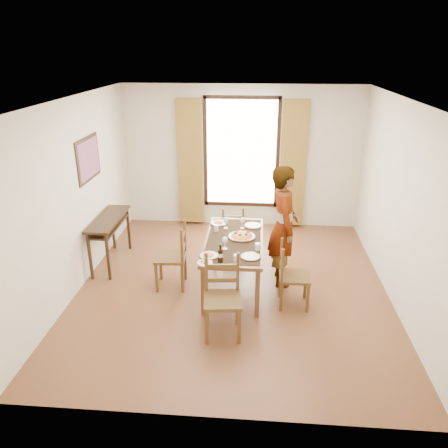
# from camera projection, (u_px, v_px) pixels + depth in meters

# --- Properties ---
(ground) EXTENTS (5.00, 5.00, 0.00)m
(ground) POSITION_uv_depth(u_px,v_px,m) (233.00, 286.00, 6.53)
(ground) COLOR #462115
(ground) RESTS_ON ground
(room_shell) EXTENTS (4.60, 5.10, 2.74)m
(room_shell) POSITION_uv_depth(u_px,v_px,m) (234.00, 185.00, 6.06)
(room_shell) COLOR silver
(room_shell) RESTS_ON ground
(console_table) EXTENTS (0.38, 1.20, 0.80)m
(console_table) POSITION_uv_depth(u_px,v_px,m) (109.00, 224.00, 6.97)
(console_table) COLOR black
(console_table) RESTS_ON ground
(dining_table) EXTENTS (0.83, 1.70, 0.76)m
(dining_table) POSITION_uv_depth(u_px,v_px,m) (234.00, 244.00, 6.29)
(dining_table) COLOR brown
(dining_table) RESTS_ON ground
(chair_west) EXTENTS (0.46, 0.46, 0.99)m
(chair_west) POSITION_uv_depth(u_px,v_px,m) (173.00, 258.00, 6.37)
(chair_west) COLOR brown
(chair_west) RESTS_ON ground
(chair_north) EXTENTS (0.43, 0.43, 0.87)m
(chair_north) POSITION_uv_depth(u_px,v_px,m) (233.00, 231.00, 7.43)
(chair_north) COLOR brown
(chair_north) RESTS_ON ground
(chair_south) EXTENTS (0.50, 0.50, 1.02)m
(chair_south) POSITION_uv_depth(u_px,v_px,m) (223.00, 299.00, 5.31)
(chair_south) COLOR brown
(chair_south) RESTS_ON ground
(chair_east) EXTENTS (0.41, 0.41, 0.92)m
(chair_east) POSITION_uv_depth(u_px,v_px,m) (292.00, 277.00, 5.91)
(chair_east) COLOR brown
(chair_east) RESTS_ON ground
(man) EXTENTS (0.72, 0.53, 1.80)m
(man) POSITION_uv_depth(u_px,v_px,m) (284.00, 226.00, 6.34)
(man) COLOR #92949A
(man) RESTS_ON ground
(plate_sw) EXTENTS (0.27, 0.27, 0.05)m
(plate_sw) POSITION_uv_depth(u_px,v_px,m) (209.00, 255.00, 5.75)
(plate_sw) COLOR silver
(plate_sw) RESTS_ON dining_table
(plate_se) EXTENTS (0.27, 0.27, 0.05)m
(plate_se) POSITION_uv_depth(u_px,v_px,m) (251.00, 255.00, 5.73)
(plate_se) COLOR silver
(plate_se) RESTS_ON dining_table
(plate_nw) EXTENTS (0.27, 0.27, 0.05)m
(plate_nw) POSITION_uv_depth(u_px,v_px,m) (219.00, 222.00, 6.80)
(plate_nw) COLOR silver
(plate_nw) RESTS_ON dining_table
(plate_ne) EXTENTS (0.27, 0.27, 0.05)m
(plate_ne) POSITION_uv_depth(u_px,v_px,m) (253.00, 225.00, 6.71)
(plate_ne) COLOR silver
(plate_ne) RESTS_ON dining_table
(pasta_platter) EXTENTS (0.40, 0.40, 0.10)m
(pasta_platter) POSITION_uv_depth(u_px,v_px,m) (242.00, 234.00, 6.31)
(pasta_platter) COLOR #D5471B
(pasta_platter) RESTS_ON dining_table
(caprese_plate) EXTENTS (0.20, 0.20, 0.04)m
(caprese_plate) POSITION_uv_depth(u_px,v_px,m) (205.00, 262.00, 5.57)
(caprese_plate) COLOR silver
(caprese_plate) RESTS_ON dining_table
(wine_glass_a) EXTENTS (0.08, 0.08, 0.18)m
(wine_glass_a) POSITION_uv_depth(u_px,v_px,m) (225.00, 243.00, 5.93)
(wine_glass_a) COLOR white
(wine_glass_a) RESTS_ON dining_table
(wine_glass_b) EXTENTS (0.08, 0.08, 0.18)m
(wine_glass_b) POSITION_uv_depth(u_px,v_px,m) (242.00, 223.00, 6.60)
(wine_glass_b) COLOR white
(wine_glass_b) RESTS_ON dining_table
(wine_glass_c) EXTENTS (0.08, 0.08, 0.18)m
(wine_glass_c) POSITION_uv_depth(u_px,v_px,m) (226.00, 223.00, 6.60)
(wine_glass_c) COLOR white
(wine_glass_c) RESTS_ON dining_table
(tumbler_a) EXTENTS (0.07, 0.07, 0.10)m
(tumbler_a) POSITION_uv_depth(u_px,v_px,m) (258.00, 247.00, 5.92)
(tumbler_a) COLOR silver
(tumbler_a) RESTS_ON dining_table
(tumbler_b) EXTENTS (0.07, 0.07, 0.10)m
(tumbler_b) POSITION_uv_depth(u_px,v_px,m) (216.00, 228.00, 6.52)
(tumbler_b) COLOR silver
(tumbler_b) RESTS_ON dining_table
(tumbler_c) EXTENTS (0.07, 0.07, 0.10)m
(tumbler_c) POSITION_uv_depth(u_px,v_px,m) (236.00, 258.00, 5.60)
(tumbler_c) COLOR silver
(tumbler_c) RESTS_ON dining_table
(wine_bottle) EXTENTS (0.07, 0.07, 0.25)m
(wine_bottle) POSITION_uv_depth(u_px,v_px,m) (220.00, 253.00, 5.57)
(wine_bottle) COLOR black
(wine_bottle) RESTS_ON dining_table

